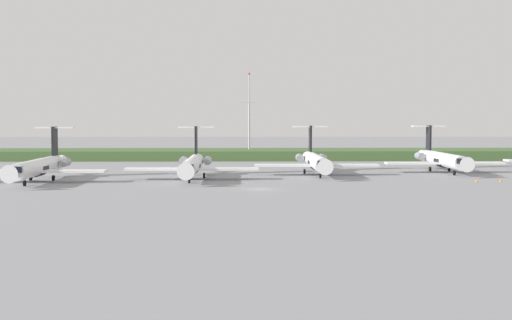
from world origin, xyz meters
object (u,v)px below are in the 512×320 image
at_px(regional_jet_second, 39,166).
at_px(regional_jet_fourth, 316,161).
at_px(safety_cone_front_marker, 477,180).
at_px(safety_cone_mid_marker, 501,180).
at_px(antenna_mast, 249,123).
at_px(regional_jet_fifth, 442,159).
at_px(regional_jet_third, 192,164).

xyz_separation_m(regional_jet_second, regional_jet_fourth, (47.52, 13.64, 0.00)).
bearing_deg(safety_cone_front_marker, safety_cone_mid_marker, -1.19).
bearing_deg(regional_jet_fourth, antenna_mast, 102.86).
relative_size(regional_jet_fourth, regional_jet_fifth, 1.00).
height_order(regional_jet_fourth, regional_jet_fifth, same).
xyz_separation_m(regional_jet_fifth, safety_cone_mid_marker, (3.53, -21.98, -2.26)).
bearing_deg(safety_cone_mid_marker, regional_jet_second, 178.02).
height_order(regional_jet_third, antenna_mast, antenna_mast).
relative_size(regional_jet_second, antenna_mast, 1.41).
bearing_deg(safety_cone_mid_marker, regional_jet_fifth, 99.13).
relative_size(regional_jet_fifth, safety_cone_front_marker, 56.36).
bearing_deg(antenna_mast, regional_jet_third, -99.86).
bearing_deg(regional_jet_fourth, safety_cone_front_marker, -32.98).
relative_size(safety_cone_front_marker, safety_cone_mid_marker, 1.00).
height_order(regional_jet_fifth, safety_cone_mid_marker, regional_jet_fifth).
height_order(regional_jet_second, safety_cone_mid_marker, regional_jet_second).
xyz_separation_m(regional_jet_second, safety_cone_mid_marker, (76.43, -2.64, -2.26)).
distance_m(regional_jet_fourth, safety_cone_front_marker, 29.84).
relative_size(regional_jet_second, regional_jet_third, 1.00).
height_order(regional_jet_second, regional_jet_third, same).
bearing_deg(regional_jet_fifth, regional_jet_second, -165.14).
xyz_separation_m(regional_jet_fourth, safety_cone_mid_marker, (28.91, -16.28, -2.26)).
bearing_deg(regional_jet_second, safety_cone_mid_marker, -1.98).
relative_size(regional_jet_fourth, antenna_mast, 1.41).
distance_m(regional_jet_fifth, antenna_mast, 59.44).
xyz_separation_m(regional_jet_second, regional_jet_fifth, (72.90, 19.34, 0.00)).
distance_m(regional_jet_second, regional_jet_fifth, 75.42).
bearing_deg(regional_jet_fourth, regional_jet_fifth, 12.67).
xyz_separation_m(regional_jet_third, regional_jet_fifth, (47.71, 14.75, 0.00)).
bearing_deg(regional_jet_second, safety_cone_front_marker, -2.02).
relative_size(regional_jet_second, safety_cone_front_marker, 56.36).
xyz_separation_m(antenna_mast, safety_cone_front_marker, (36.74, -67.81, -8.89)).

